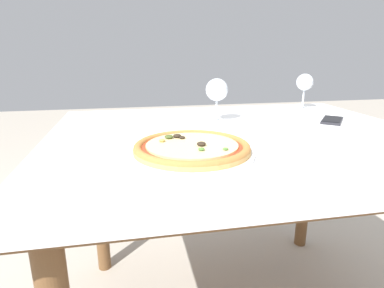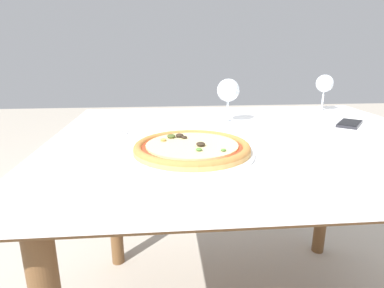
{
  "view_description": "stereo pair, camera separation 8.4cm",
  "coord_description": "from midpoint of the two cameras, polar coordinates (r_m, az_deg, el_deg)",
  "views": [
    {
      "loc": [
        -0.36,
        -0.97,
        1.02
      ],
      "look_at": [
        -0.2,
        -0.17,
        0.79
      ],
      "focal_mm": 30.0,
      "sensor_mm": 36.0,
      "label": 1
    },
    {
      "loc": [
        -0.27,
        -0.98,
        1.02
      ],
      "look_at": [
        -0.2,
        -0.17,
        0.79
      ],
      "focal_mm": 30.0,
      "sensor_mm": 36.0,
      "label": 2
    }
  ],
  "objects": [
    {
      "name": "cell_phone",
      "position": [
        1.34,
        22.05,
        3.93
      ],
      "size": [
        0.15,
        0.16,
        0.01
      ],
      "color": "#232328",
      "rests_on": "dining_table"
    },
    {
      "name": "dining_table",
      "position": [
        1.08,
        6.5,
        -2.8
      ],
      "size": [
        1.26,
        1.07,
        0.76
      ],
      "color": "brown",
      "rests_on": "ground_plane"
    },
    {
      "name": "pizza_plate",
      "position": [
        0.85,
        -2.86,
        -0.87
      ],
      "size": [
        0.33,
        0.33,
        0.04
      ],
      "color": "white",
      "rests_on": "dining_table"
    },
    {
      "name": "wine_glass_far_right",
      "position": [
        1.23,
        2.45,
        9.44
      ],
      "size": [
        0.08,
        0.08,
        0.17
      ],
      "color": "silver",
      "rests_on": "dining_table"
    },
    {
      "name": "wine_glass_far_left",
      "position": [
        1.58,
        17.95,
        10.2
      ],
      "size": [
        0.08,
        0.08,
        0.16
      ],
      "color": "silver",
      "rests_on": "dining_table"
    },
    {
      "name": "fork",
      "position": [
        1.05,
        -15.31,
        1.19
      ],
      "size": [
        0.05,
        0.17,
        0.0
      ],
      "color": "silver",
      "rests_on": "dining_table"
    }
  ]
}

